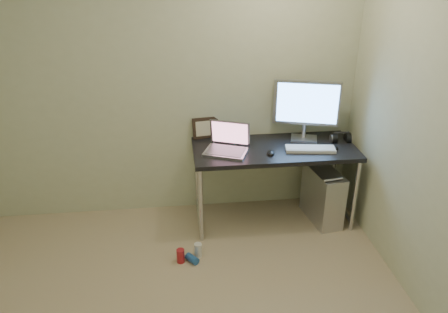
# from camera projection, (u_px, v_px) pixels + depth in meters

# --- Properties ---
(wall_back) EXTENTS (3.50, 0.02, 2.50)m
(wall_back) POSITION_uv_depth(u_px,v_px,m) (166.00, 87.00, 3.90)
(wall_back) COLOR beige
(wall_back) RESTS_ON ground
(desk) EXTENTS (1.47, 0.64, 0.75)m
(desk) POSITION_uv_depth(u_px,v_px,m) (274.00, 156.00, 3.96)
(desk) COLOR black
(desk) RESTS_ON ground
(tower_computer) EXTENTS (0.29, 0.52, 0.55)m
(tower_computer) POSITION_uv_depth(u_px,v_px,m) (322.00, 195.00, 4.13)
(tower_computer) COLOR #BCBCC1
(tower_computer) RESTS_ON ground
(cable_a) EXTENTS (0.01, 0.16, 0.69)m
(cable_a) POSITION_uv_depth(u_px,v_px,m) (308.00, 166.00, 4.36)
(cable_a) COLOR black
(cable_a) RESTS_ON ground
(cable_b) EXTENTS (0.02, 0.11, 0.71)m
(cable_b) POSITION_uv_depth(u_px,v_px,m) (317.00, 168.00, 4.36)
(cable_b) COLOR black
(cable_b) RESTS_ON ground
(can_red) EXTENTS (0.09, 0.09, 0.12)m
(can_red) POSITION_uv_depth(u_px,v_px,m) (181.00, 256.00, 3.62)
(can_red) COLOR #AA1E28
(can_red) RESTS_ON ground
(can_white) EXTENTS (0.07, 0.07, 0.12)m
(can_white) POSITION_uv_depth(u_px,v_px,m) (198.00, 250.00, 3.69)
(can_white) COLOR silver
(can_white) RESTS_ON ground
(can_blue) EXTENTS (0.12, 0.13, 0.06)m
(can_blue) POSITION_uv_depth(u_px,v_px,m) (192.00, 259.00, 3.63)
(can_blue) COLOR #2357A8
(can_blue) RESTS_ON ground
(laptop) EXTENTS (0.45, 0.41, 0.25)m
(laptop) POSITION_uv_depth(u_px,v_px,m) (227.00, 144.00, 3.84)
(laptop) COLOR #B8B7BF
(laptop) RESTS_ON desk
(monitor) EXTENTS (0.58, 0.24, 0.56)m
(monitor) POSITION_uv_depth(u_px,v_px,m) (306.00, 106.00, 3.96)
(monitor) COLOR #B8B7BF
(monitor) RESTS_ON desk
(keyboard) EXTENTS (0.45, 0.20, 0.03)m
(keyboard) POSITION_uv_depth(u_px,v_px,m) (310.00, 149.00, 3.86)
(keyboard) COLOR silver
(keyboard) RESTS_ON desk
(mouse_right) EXTENTS (0.07, 0.11, 0.03)m
(mouse_right) POSITION_uv_depth(u_px,v_px,m) (334.00, 147.00, 3.89)
(mouse_right) COLOR black
(mouse_right) RESTS_ON desk
(mouse_left) EXTENTS (0.08, 0.11, 0.04)m
(mouse_left) POSITION_uv_depth(u_px,v_px,m) (271.00, 152.00, 3.79)
(mouse_left) COLOR black
(mouse_left) RESTS_ON desk
(headphones) EXTENTS (0.18, 0.11, 0.12)m
(headphones) POSITION_uv_depth(u_px,v_px,m) (341.00, 138.00, 4.04)
(headphones) COLOR black
(headphones) RESTS_ON desk
(picture_frame) EXTENTS (0.26, 0.11, 0.20)m
(picture_frame) POSITION_uv_depth(u_px,v_px,m) (206.00, 128.00, 4.09)
(picture_frame) COLOR black
(picture_frame) RESTS_ON desk
(webcam) EXTENTS (0.04, 0.04, 0.11)m
(webcam) POSITION_uv_depth(u_px,v_px,m) (233.00, 130.00, 4.08)
(webcam) COLOR silver
(webcam) RESTS_ON desk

